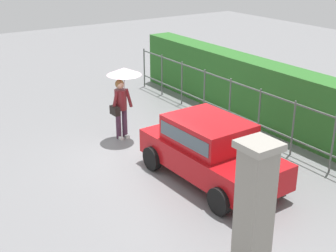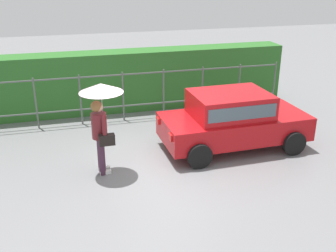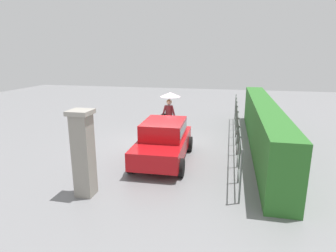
% 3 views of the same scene
% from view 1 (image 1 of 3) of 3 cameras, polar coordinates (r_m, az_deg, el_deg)
% --- Properties ---
extents(ground_plane, '(40.00, 40.00, 0.00)m').
position_cam_1_polar(ground_plane, '(12.41, -2.51, -3.58)').
color(ground_plane, slate).
extents(car, '(3.78, 1.95, 1.48)m').
position_cam_1_polar(car, '(10.92, 5.18, -2.67)').
color(car, '#B71116').
rests_on(car, ground).
extents(pedestrian, '(0.96, 0.96, 2.08)m').
position_cam_1_polar(pedestrian, '(13.03, -5.61, 4.74)').
color(pedestrian, '#47283D').
rests_on(pedestrian, ground).
extents(gate_pillar, '(0.60, 0.60, 2.42)m').
position_cam_1_polar(gate_pillar, '(7.82, 10.51, -9.86)').
color(gate_pillar, gray).
rests_on(gate_pillar, ground).
extents(fence_section, '(10.07, 0.05, 1.50)m').
position_cam_1_polar(fence_section, '(14.21, 7.58, 3.17)').
color(fence_section, '#59605B').
rests_on(fence_section, ground).
extents(hedge_row, '(11.02, 0.90, 1.90)m').
position_cam_1_polar(hedge_row, '(14.85, 10.59, 4.29)').
color(hedge_row, '#2D6B28').
rests_on(hedge_row, ground).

